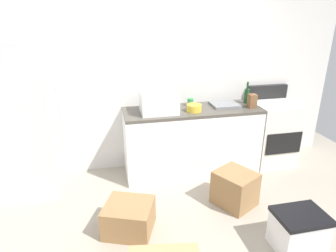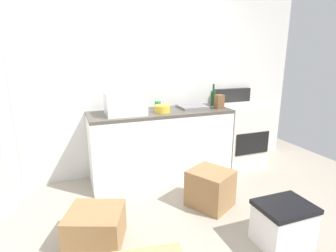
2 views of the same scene
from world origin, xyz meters
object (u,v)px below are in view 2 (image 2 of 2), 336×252
at_px(stove_oven, 239,134).
at_px(coffee_mug, 158,105).
at_px(cardboard_box_small, 210,188).
at_px(cardboard_box_large, 95,227).
at_px(microwave, 125,103).
at_px(knife_block, 219,102).
at_px(storage_bin, 283,224).
at_px(wine_bottle, 213,98).
at_px(mixing_bowl, 162,109).

xyz_separation_m(stove_oven, coffee_mug, (-1.20, 0.15, 0.48)).
distance_m(stove_oven, cardboard_box_small, 1.33).
bearing_deg(cardboard_box_large, stove_oven, 26.11).
bearing_deg(cardboard_box_small, microwave, 131.30).
distance_m(microwave, coffee_mug, 0.52).
relative_size(knife_block, storage_bin, 0.39).
height_order(knife_block, cardboard_box_small, knife_block).
xyz_separation_m(wine_bottle, mixing_bowl, (-0.82, -0.20, -0.06)).
distance_m(cardboard_box_large, cardboard_box_small, 1.25).
xyz_separation_m(knife_block, cardboard_box_large, (-1.76, -0.96, -0.84)).
xyz_separation_m(coffee_mug, cardboard_box_small, (0.25, -1.03, -0.75)).
bearing_deg(wine_bottle, storage_bin, -98.77).
height_order(microwave, wine_bottle, wine_bottle).
distance_m(cardboard_box_small, storage_bin, 0.82).
relative_size(wine_bottle, mixing_bowl, 1.58).
height_order(stove_oven, knife_block, stove_oven).
distance_m(coffee_mug, storage_bin, 2.02).
xyz_separation_m(wine_bottle, cardboard_box_large, (-1.78, -1.17, -0.86)).
height_order(coffee_mug, mixing_bowl, coffee_mug).
bearing_deg(knife_block, storage_bin, -99.07).
distance_m(mixing_bowl, cardboard_box_small, 1.11).
bearing_deg(microwave, wine_bottle, 7.07).
height_order(microwave, storage_bin, microwave).
bearing_deg(storage_bin, knife_block, 80.93).
bearing_deg(wine_bottle, microwave, -172.93).
height_order(mixing_bowl, storage_bin, mixing_bowl).
height_order(knife_block, storage_bin, knife_block).
distance_m(wine_bottle, coffee_mug, 0.80).
height_order(microwave, cardboard_box_small, microwave).
relative_size(coffee_mug, cardboard_box_small, 0.24).
distance_m(microwave, wine_bottle, 1.28).
xyz_separation_m(mixing_bowl, cardboard_box_large, (-0.96, -0.97, -0.79)).
bearing_deg(wine_bottle, coffee_mug, 176.36).
relative_size(microwave, cardboard_box_small, 1.09).
bearing_deg(cardboard_box_small, knife_block, 55.62).
relative_size(wine_bottle, coffee_mug, 3.00).
xyz_separation_m(mixing_bowl, cardboard_box_small, (0.27, -0.78, -0.74)).
bearing_deg(cardboard_box_large, coffee_mug, 51.09).
xyz_separation_m(wine_bottle, knife_block, (-0.02, -0.21, -0.02)).
bearing_deg(storage_bin, coffee_mug, 106.30).
relative_size(stove_oven, wine_bottle, 3.67).
height_order(wine_bottle, cardboard_box_small, wine_bottle).
xyz_separation_m(stove_oven, cardboard_box_small, (-0.96, -0.88, -0.26)).
height_order(microwave, cardboard_box_large, microwave).
xyz_separation_m(knife_block, mixing_bowl, (-0.80, 0.01, -0.04)).
bearing_deg(knife_block, wine_bottle, 83.42).
bearing_deg(stove_oven, cardboard_box_small, -137.38).
bearing_deg(mixing_bowl, knife_block, -0.79).
bearing_deg(mixing_bowl, wine_bottle, 13.53).
bearing_deg(microwave, cardboard_box_small, -48.70).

